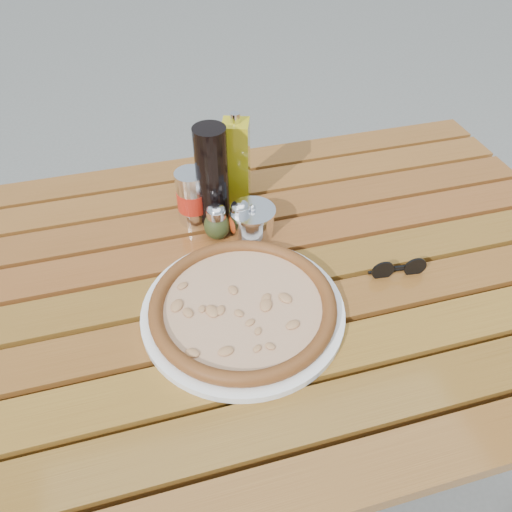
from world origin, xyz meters
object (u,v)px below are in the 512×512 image
object	(u,v)px
soda_can	(193,197)
parmesan_tin	(252,221)
table	(259,300)
dark_bottle	(212,177)
plate	(243,311)
olive_oil_cruet	(237,162)
oregano_shaker	(217,222)
pizza	(243,305)
pepper_shaker	(240,219)
sunglasses	(398,269)

from	to	relation	value
soda_can	parmesan_tin	xyz separation A→B (m)	(0.11, -0.07, -0.03)
table	dark_bottle	world-z (taller)	dark_bottle
plate	parmesan_tin	world-z (taller)	parmesan_tin
parmesan_tin	olive_oil_cruet	bearing A→B (deg)	90.71
dark_bottle	parmesan_tin	bearing A→B (deg)	-42.45
plate	oregano_shaker	distance (m)	0.22
pizza	oregano_shaker	distance (m)	0.22
plate	soda_can	size ratio (longest dim) A/B	3.00
pizza	dark_bottle	xyz separation A→B (m)	(0.01, 0.28, 0.09)
table	pizza	size ratio (longest dim) A/B	3.78
pizza	oregano_shaker	world-z (taller)	oregano_shaker
table	pepper_shaker	bearing A→B (deg)	91.71
dark_bottle	parmesan_tin	world-z (taller)	dark_bottle
pizza	olive_oil_cruet	world-z (taller)	olive_oil_cruet
plate	olive_oil_cruet	world-z (taller)	olive_oil_cruet
oregano_shaker	parmesan_tin	distance (m)	0.07
plate	olive_oil_cruet	xyz separation A→B (m)	(0.07, 0.34, 0.09)
soda_can	olive_oil_cruet	world-z (taller)	olive_oil_cruet
olive_oil_cruet	sunglasses	size ratio (longest dim) A/B	1.89
plate	pepper_shaker	bearing A→B (deg)	77.03
oregano_shaker	parmesan_tin	bearing A→B (deg)	-3.42
table	soda_can	xyz separation A→B (m)	(-0.09, 0.20, 0.13)
pepper_shaker	olive_oil_cruet	bearing A→B (deg)	78.89
olive_oil_cruet	oregano_shaker	bearing A→B (deg)	-121.19
olive_oil_cruet	sunglasses	world-z (taller)	olive_oil_cruet
pizza	parmesan_tin	size ratio (longest dim) A/B	2.93
olive_oil_cruet	parmesan_tin	distance (m)	0.14
table	olive_oil_cruet	world-z (taller)	olive_oil_cruet
parmesan_tin	dark_bottle	bearing A→B (deg)	137.55
plate	pizza	xyz separation A→B (m)	(0.00, -0.00, 0.02)
pepper_shaker	soda_can	xyz separation A→B (m)	(-0.08, 0.07, 0.02)
plate	dark_bottle	world-z (taller)	dark_bottle
pizza	olive_oil_cruet	xyz separation A→B (m)	(0.07, 0.34, 0.07)
pizza	parmesan_tin	world-z (taller)	parmesan_tin
pepper_shaker	parmesan_tin	world-z (taller)	pepper_shaker
plate	sunglasses	xyz separation A→B (m)	(0.31, 0.02, 0.01)
table	pizza	bearing A→B (deg)	-121.39
table	dark_bottle	xyz separation A→B (m)	(-0.05, 0.19, 0.19)
plate	oregano_shaker	world-z (taller)	oregano_shaker
pepper_shaker	parmesan_tin	distance (m)	0.03
pepper_shaker	pizza	bearing A→B (deg)	-102.97
pizza	pepper_shaker	xyz separation A→B (m)	(0.05, 0.22, 0.02)
pizza	oregano_shaker	bearing A→B (deg)	89.76
pepper_shaker	olive_oil_cruet	size ratio (longest dim) A/B	0.39
table	sunglasses	xyz separation A→B (m)	(0.26, -0.07, 0.09)
oregano_shaker	soda_can	bearing A→B (deg)	117.15
soda_can	sunglasses	xyz separation A→B (m)	(0.35, -0.27, -0.04)
oregano_shaker	sunglasses	xyz separation A→B (m)	(0.31, -0.20, -0.02)
parmesan_tin	sunglasses	bearing A→B (deg)	-40.02
dark_bottle	olive_oil_cruet	world-z (taller)	dark_bottle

